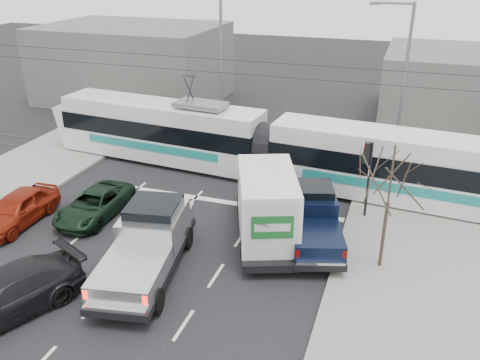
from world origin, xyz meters
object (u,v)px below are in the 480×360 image
(tram, at_px, (267,147))
(dark_car, at_px, (4,295))
(box_truck, at_px, (266,205))
(traffic_signal, at_px, (367,164))
(green_car, at_px, (95,204))
(red_car, at_px, (18,208))
(bare_tree, at_px, (391,180))
(navy_pickup, at_px, (313,217))
(silver_pickup, at_px, (149,241))
(street_lamp_near, at_px, (401,76))
(street_lamp_far, at_px, (219,57))

(tram, bearing_deg, dark_car, -105.63)
(box_truck, bearing_deg, traffic_signal, 19.71)
(green_car, height_order, red_car, red_car)
(bare_tree, bearing_deg, box_truck, 170.74)
(green_car, relative_size, dark_car, 0.84)
(bare_tree, distance_m, navy_pickup, 4.16)
(silver_pickup, height_order, navy_pickup, silver_pickup)
(box_truck, bearing_deg, red_car, 171.13)
(street_lamp_near, bearing_deg, green_car, -138.23)
(tram, distance_m, red_car, 12.63)
(green_car, distance_m, red_car, 3.37)
(tram, bearing_deg, green_car, -128.08)
(red_car, bearing_deg, box_truck, 10.91)
(navy_pickup, xyz_separation_m, red_car, (-12.95, -2.75, -0.37))
(box_truck, bearing_deg, green_car, 163.71)
(traffic_signal, relative_size, street_lamp_far, 0.40)
(tram, xyz_separation_m, red_car, (-9.30, -8.47, -1.10))
(box_truck, xyz_separation_m, red_car, (-11.00, -2.30, -0.86))
(street_lamp_far, bearing_deg, silver_pickup, -78.68)
(box_truck, height_order, navy_pickup, box_truck)
(street_lamp_near, distance_m, silver_pickup, 16.97)
(green_car, bearing_deg, street_lamp_far, 85.39)
(bare_tree, xyz_separation_m, street_lamp_far, (-11.79, 13.50, 1.32))
(tram, bearing_deg, box_truck, -69.49)
(tram, relative_size, dark_car, 4.72)
(navy_pickup, relative_size, red_car, 1.30)
(traffic_signal, relative_size, tram, 0.14)
(navy_pickup, relative_size, dark_car, 1.06)
(tram, bearing_deg, traffic_signal, -23.45)
(dark_car, bearing_deg, tram, 94.00)
(street_lamp_far, height_order, red_car, street_lamp_far)
(street_lamp_far, height_order, silver_pickup, street_lamp_far)
(bare_tree, bearing_deg, green_car, 179.23)
(red_car, bearing_deg, green_car, 28.98)
(silver_pickup, distance_m, green_car, 5.40)
(street_lamp_near, height_order, silver_pickup, street_lamp_near)
(silver_pickup, bearing_deg, green_car, 135.97)
(navy_pickup, height_order, dark_car, navy_pickup)
(street_lamp_near, relative_size, red_car, 2.04)
(box_truck, distance_m, dark_car, 10.41)
(bare_tree, relative_size, silver_pickup, 0.72)
(silver_pickup, distance_m, box_truck, 5.14)
(traffic_signal, xyz_separation_m, red_car, (-14.76, -5.50, -1.99))
(street_lamp_far, xyz_separation_m, silver_pickup, (3.27, -16.32, -3.90))
(street_lamp_far, distance_m, red_car, 16.15)
(street_lamp_near, xyz_separation_m, tram, (-6.30, -4.53, -3.26))
(silver_pickup, bearing_deg, box_truck, 34.90)
(navy_pickup, bearing_deg, street_lamp_near, 58.41)
(silver_pickup, relative_size, box_truck, 1.02)
(tram, height_order, silver_pickup, tram)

